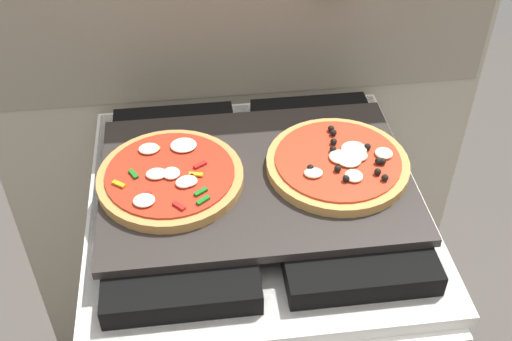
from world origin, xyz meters
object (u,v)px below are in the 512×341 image
Objects in this scene: baking_tray at (256,178)px; pizza_left at (170,178)px; pizza_right at (339,163)px; stove at (256,333)px.

pizza_left reaches higher than baking_tray.
pizza_left is at bearing -179.56° from pizza_right.
pizza_left is 0.29m from pizza_right.
baking_tray is 0.15m from pizza_right.
baking_tray reaches higher than stove.
stove is 0.50m from pizza_right.
pizza_left is (-0.15, -0.00, 0.02)m from baking_tray.
stove is 0.46m from baking_tray.
stove is at bearing -90.00° from baking_tray.
baking_tray is 2.15× the size of pizza_left.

